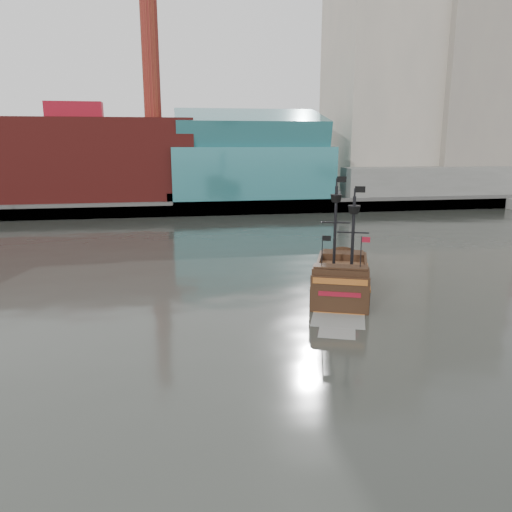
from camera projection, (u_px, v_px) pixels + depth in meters
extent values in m
plane|color=#2A2C27|center=(274.00, 370.00, 29.20)|extent=(400.00, 400.00, 0.00)
cube|color=slate|center=(193.00, 193.00, 117.24)|extent=(220.00, 60.00, 2.00)
cube|color=#4C4C49|center=(201.00, 209.00, 88.87)|extent=(220.00, 1.00, 2.60)
cube|color=maroon|center=(78.00, 161.00, 92.43)|extent=(42.00, 18.00, 15.00)
cube|color=teal|center=(250.00, 173.00, 96.46)|extent=(30.00, 16.00, 10.00)
cube|color=#BFB09E|center=(380.00, 84.00, 107.04)|extent=(20.00, 22.00, 46.00)
cube|color=gray|center=(465.00, 103.00, 107.14)|extent=(18.00, 18.00, 38.00)
cube|color=#BFB09E|center=(390.00, 79.00, 124.36)|extent=(24.00, 20.00, 52.00)
cube|color=slate|center=(441.00, 182.00, 99.47)|extent=(40.00, 6.00, 6.00)
cylinder|color=maroon|center=(151.00, 58.00, 92.53)|extent=(3.20, 3.20, 22.00)
cube|color=teal|center=(250.00, 130.00, 94.65)|extent=(28.00, 14.94, 8.78)
cube|color=black|center=(341.00, 286.00, 44.13)|extent=(8.29, 12.04, 2.41)
cube|color=#4D321C|center=(342.00, 271.00, 43.83)|extent=(7.46, 10.83, 0.28)
cube|color=black|center=(343.00, 257.00, 48.01)|extent=(4.47, 3.48, 0.93)
cube|color=black|center=(340.00, 278.00, 39.06)|extent=(4.64, 2.95, 1.67)
cube|color=black|center=(339.00, 300.00, 38.58)|extent=(4.32, 1.83, 3.71)
cube|color=#A65820|center=(340.00, 282.00, 38.12)|extent=(3.92, 1.56, 0.46)
cube|color=maroon|center=(339.00, 294.00, 38.35)|extent=(3.06, 1.22, 0.37)
cylinder|color=black|center=(335.00, 226.00, 44.44)|extent=(0.33, 0.33, 7.23)
cylinder|color=black|center=(353.00, 236.00, 41.29)|extent=(0.33, 0.33, 6.67)
cone|color=black|center=(336.00, 198.00, 43.88)|extent=(1.32, 1.32, 0.65)
cone|color=black|center=(354.00, 210.00, 40.79)|extent=(1.32, 1.32, 0.65)
cube|color=black|center=(342.00, 179.00, 43.43)|extent=(0.79, 0.32, 0.51)
cube|color=black|center=(360.00, 189.00, 40.34)|extent=(0.79, 0.32, 0.51)
cube|color=#9A9F9A|center=(338.00, 320.00, 37.34)|extent=(4.87, 4.52, 0.01)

